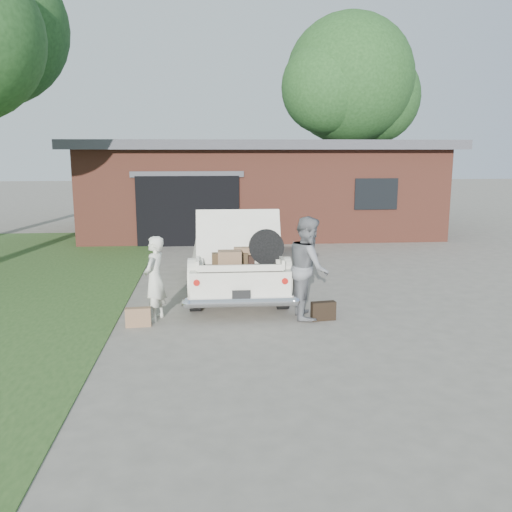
{
  "coord_description": "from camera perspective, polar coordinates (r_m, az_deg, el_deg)",
  "views": [
    {
      "loc": [
        -0.83,
        -9.03,
        3.01
      ],
      "look_at": [
        0.0,
        0.6,
        1.1
      ],
      "focal_mm": 38.0,
      "sensor_mm": 36.0,
      "label": 1
    }
  ],
  "objects": [
    {
      "name": "house",
      "position": [
        20.62,
        0.13,
        7.46
      ],
      "size": [
        12.8,
        7.8,
        3.3
      ],
      "color": "brown",
      "rests_on": "ground"
    },
    {
      "name": "woman_right",
      "position": [
        9.79,
        5.52,
        -1.19
      ],
      "size": [
        0.72,
        0.91,
        1.84
      ],
      "primitive_type": "imported",
      "rotation": [
        0.0,
        0.0,
        1.55
      ],
      "color": "slate",
      "rests_on": "ground"
    },
    {
      "name": "woman_left",
      "position": [
        9.75,
        -10.62,
        -2.36
      ],
      "size": [
        0.52,
        0.64,
        1.52
      ],
      "primitive_type": "imported",
      "rotation": [
        0.0,
        0.0,
        -1.89
      ],
      "color": "beige",
      "rests_on": "ground"
    },
    {
      "name": "sedan",
      "position": [
        11.73,
        -2.16,
        -0.13
      ],
      "size": [
        1.93,
        4.86,
        1.89
      ],
      "rotation": [
        0.0,
        0.0,
        -0.01
      ],
      "color": "white",
      "rests_on": "ground"
    },
    {
      "name": "suitcase_left",
      "position": [
        9.6,
        -12.3,
        -6.31
      ],
      "size": [
        0.44,
        0.17,
        0.33
      ],
      "primitive_type": "cube",
      "rotation": [
        0.0,
        0.0,
        0.07
      ],
      "color": "#896445",
      "rests_on": "ground"
    },
    {
      "name": "tree_right",
      "position": [
        25.14,
        9.98,
        17.29
      ],
      "size": [
        6.44,
        5.6,
        8.81
      ],
      "color": "#38281E",
      "rests_on": "ground"
    },
    {
      "name": "ground",
      "position": [
        9.55,
        0.31,
        -7.19
      ],
      "size": [
        90.0,
        90.0,
        0.0
      ],
      "primitive_type": "plane",
      "color": "gray",
      "rests_on": "ground"
    },
    {
      "name": "suitcase_right",
      "position": [
        9.79,
        7.1,
        -5.76
      ],
      "size": [
        0.46,
        0.2,
        0.34
      ],
      "primitive_type": "cube",
      "rotation": [
        0.0,
        0.0,
        0.14
      ],
      "color": "black",
      "rests_on": "ground"
    }
  ]
}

